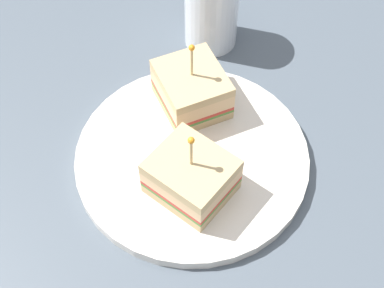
{
  "coord_description": "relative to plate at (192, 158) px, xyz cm",
  "views": [
    {
      "loc": [
        35.67,
        -4.57,
        53.88
      ],
      "look_at": [
        0.0,
        0.0,
        3.4
      ],
      "focal_mm": 52.79,
      "sensor_mm": 36.0,
      "label": 1
    }
  ],
  "objects": [
    {
      "name": "plate",
      "position": [
        0.0,
        0.0,
        0.0
      ],
      "size": [
        26.45,
        26.45,
        1.4
      ],
      "primitive_type": "cylinder",
      "color": "silver",
      "rests_on": "ground_plane"
    },
    {
      "name": "sandwich_half_front",
      "position": [
        -7.41,
        0.92,
        3.27
      ],
      "size": [
        9.77,
        9.17,
        9.66
      ],
      "color": "tan",
      "rests_on": "plate"
    },
    {
      "name": "ground_plane",
      "position": [
        0.0,
        0.0,
        -1.7
      ],
      "size": [
        98.11,
        98.11,
        2.0
      ],
      "primitive_type": "cube",
      "color": "#4C5660"
    },
    {
      "name": "sandwich_half_back",
      "position": [
        4.49,
        -0.66,
        3.21
      ],
      "size": [
        10.76,
        10.74,
        9.31
      ],
      "color": "tan",
      "rests_on": "plate"
    },
    {
      "name": "drink_glass",
      "position": [
        -19.32,
        4.97,
        4.09
      ],
      "size": [
        6.9,
        6.9,
        10.91
      ],
      "color": "#B74C33",
      "rests_on": "ground_plane"
    }
  ]
}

